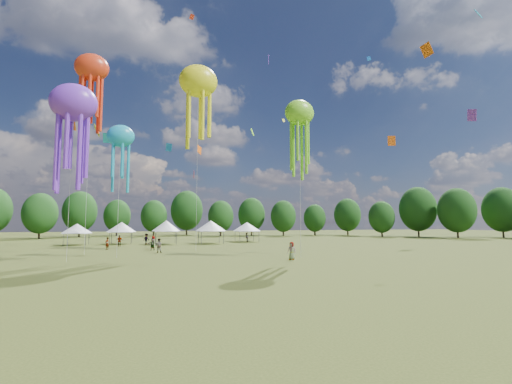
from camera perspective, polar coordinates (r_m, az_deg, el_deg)
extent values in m
plane|color=#384416|center=(11.89, 16.35, -23.37)|extent=(300.00, 300.00, 0.00)
imported|color=gray|center=(46.31, -15.38, -8.33)|extent=(0.95, 0.78, 1.80)
imported|color=gray|center=(55.36, -16.19, -7.75)|extent=(0.68, 0.93, 1.75)
imported|color=gray|center=(68.49, -1.52, -7.30)|extent=(0.74, 0.93, 1.88)
imported|color=gray|center=(64.78, -17.22, -7.23)|extent=(1.38, 1.29, 1.86)
imported|color=gray|center=(60.68, -21.12, -7.34)|extent=(1.09, 0.59, 1.77)
imported|color=gray|center=(51.24, -16.27, -8.05)|extent=(1.54, 0.53, 1.65)
imported|color=gray|center=(53.87, -22.82, -7.64)|extent=(0.69, 0.76, 1.75)
imported|color=gray|center=(37.00, 5.76, -9.38)|extent=(1.04, 1.02, 1.81)
cylinder|color=#47474C|center=(66.24, -28.59, -6.79)|extent=(0.08, 0.08, 1.88)
cylinder|color=#47474C|center=(69.51, -28.03, -6.70)|extent=(0.08, 0.08, 1.88)
cylinder|color=#47474C|center=(65.65, -25.71, -6.92)|extent=(0.08, 0.08, 1.88)
cylinder|color=#47474C|center=(68.95, -25.29, -6.82)|extent=(0.08, 0.08, 1.88)
cube|color=white|center=(67.53, -26.87, -5.97)|extent=(3.74, 3.74, 0.10)
cone|color=white|center=(67.51, -26.84, -5.24)|extent=(4.86, 4.86, 1.61)
cylinder|color=#47474C|center=(65.97, -22.47, -6.96)|extent=(0.08, 0.08, 2.02)
cylinder|color=#47474C|center=(69.41, -22.19, -6.85)|extent=(0.08, 0.08, 2.02)
cylinder|color=#47474C|center=(65.73, -19.45, -7.06)|extent=(0.08, 0.08, 2.02)
cylinder|color=#47474C|center=(69.18, -19.32, -6.95)|extent=(0.08, 0.08, 2.02)
cube|color=white|center=(67.52, -20.83, -6.06)|extent=(3.86, 3.86, 0.10)
cone|color=white|center=(67.50, -20.81, -5.28)|extent=(5.02, 5.02, 1.74)
cylinder|color=#47474C|center=(62.68, -15.78, -7.21)|extent=(0.08, 0.08, 2.18)
cylinder|color=#47474C|center=(66.10, -15.84, -7.08)|extent=(0.08, 0.08, 2.18)
cylinder|color=#47474C|center=(62.84, -12.64, -7.27)|extent=(0.08, 0.08, 2.18)
cylinder|color=#47474C|center=(66.25, -12.86, -7.14)|extent=(0.08, 0.08, 2.18)
cube|color=white|center=(64.41, -14.26, -6.16)|extent=(3.82, 3.82, 0.10)
cone|color=white|center=(64.39, -14.24, -5.29)|extent=(4.97, 4.97, 1.86)
cylinder|color=#47474C|center=(62.76, -8.77, -7.33)|extent=(0.08, 0.08, 2.17)
cylinder|color=#47474C|center=(66.61, -9.24, -7.18)|extent=(0.08, 0.08, 2.17)
cylinder|color=#47474C|center=(63.42, -5.25, -7.34)|extent=(0.08, 0.08, 2.17)
cylinder|color=#47474C|center=(67.24, -5.92, -7.20)|extent=(0.08, 0.08, 2.17)
cube|color=white|center=(64.94, -7.28, -6.27)|extent=(4.29, 4.29, 0.10)
cone|color=white|center=(64.92, -7.28, -5.40)|extent=(5.58, 5.58, 1.86)
cylinder|color=#47474C|center=(68.27, -2.63, -7.25)|extent=(0.08, 0.08, 2.01)
cylinder|color=#47474C|center=(72.00, -3.38, -7.13)|extent=(0.08, 0.08, 2.01)
cylinder|color=#47474C|center=(69.31, 0.48, -7.22)|extent=(0.08, 0.08, 2.01)
cylinder|color=#47474C|center=(72.99, -0.42, -7.11)|extent=(0.08, 0.08, 2.01)
cube|color=white|center=(70.58, -1.49, -6.32)|extent=(4.25, 4.25, 0.10)
cone|color=white|center=(70.57, -1.48, -5.58)|extent=(5.52, 5.52, 1.72)
ellipsoid|color=#8232E2|center=(41.02, -27.28, 12.66)|extent=(4.51, 3.16, 3.84)
cylinder|color=beige|center=(39.44, -27.73, 1.62)|extent=(0.03, 0.03, 15.80)
ellipsoid|color=#FFF41A|center=(51.69, -9.26, 17.17)|extent=(5.29, 3.70, 4.49)
cylinder|color=beige|center=(48.54, -9.45, 4.39)|extent=(0.03, 0.03, 23.18)
ellipsoid|color=#83E626|center=(40.92, 6.99, 12.52)|extent=(3.40, 2.38, 2.89)
cylinder|color=beige|center=(39.28, 7.12, 1.29)|extent=(0.03, 0.03, 16.04)
ellipsoid|color=red|center=(50.02, -24.89, 17.70)|extent=(3.96, 2.77, 3.37)
cylinder|color=beige|center=(46.94, -25.39, 4.79)|extent=(0.03, 0.03, 22.65)
ellipsoid|color=#17A1C7|center=(42.48, -20.94, 8.39)|extent=(2.96, 2.07, 2.51)
cylinder|color=beige|center=(41.49, -21.22, -0.62)|extent=(0.03, 0.03, 13.34)
cube|color=#FF5F0F|center=(74.85, -9.09, 6.72)|extent=(1.13, 1.61, 2.14)
cube|color=#FFF41A|center=(83.07, 4.44, 11.41)|extent=(0.87, 0.36, 0.95)
cube|color=#1A78ED|center=(60.93, -13.84, 6.99)|extent=(1.02, 0.86, 1.47)
cube|color=#17A1C7|center=(49.61, 32.15, 23.10)|extent=(1.40, 0.81, 1.38)
cube|color=red|center=(79.86, -10.28, 25.98)|extent=(1.05, 0.36, 1.23)
cube|color=#FF5F0F|center=(47.60, 25.76, 19.88)|extent=(0.89, 1.19, 1.60)
cube|color=#17A1C7|center=(72.89, -22.84, 8.00)|extent=(1.42, 0.93, 1.75)
cube|color=#8232E2|center=(77.13, 2.03, 20.52)|extent=(0.53, 1.37, 1.83)
cube|color=#FF5F0F|center=(75.75, 20.97, 7.70)|extent=(1.48, 0.58, 2.01)
cube|color=#83E626|center=(78.94, -0.57, 9.59)|extent=(1.24, 1.21, 1.87)
cube|color=#1A78ED|center=(59.60, 17.69, 19.78)|extent=(0.53, 0.50, 0.74)
cube|color=#DE416E|center=(64.45, -9.96, 2.82)|extent=(0.07, 1.36, 1.53)
cube|color=#8232E2|center=(55.53, 31.39, 10.51)|extent=(0.71, 1.64, 1.78)
cube|color=#FF5F0F|center=(44.07, -27.25, 9.47)|extent=(0.59, 1.02, 1.16)
cube|color=#FFF41A|center=(61.58, -24.23, 8.99)|extent=(1.08, 1.63, 1.95)
cylinder|color=#38281C|center=(97.67, -31.51, -5.52)|extent=(0.44, 0.44, 3.07)
ellipsoid|color=#1A4216|center=(97.66, -31.39, -2.94)|extent=(7.66, 7.66, 9.58)
cylinder|color=#38281C|center=(104.31, -26.56, -5.54)|extent=(0.44, 0.44, 3.43)
ellipsoid|color=#1A4216|center=(104.33, -26.45, -2.83)|extent=(8.58, 8.58, 10.73)
cylinder|color=#38281C|center=(108.82, -21.50, -5.80)|extent=(0.44, 0.44, 2.95)
ellipsoid|color=#1A4216|center=(108.81, -21.43, -3.57)|extent=(7.37, 7.37, 9.21)
cylinder|color=#38281C|center=(104.58, -16.14, -6.01)|extent=(0.44, 0.44, 2.89)
ellipsoid|color=#1A4216|center=(104.57, -16.08, -3.73)|extent=(7.23, 7.23, 9.04)
cylinder|color=#38281C|center=(109.55, -11.10, -5.80)|extent=(0.44, 0.44, 3.84)
ellipsoid|color=#1A4216|center=(109.59, -11.06, -2.92)|extent=(9.60, 9.60, 11.99)
cylinder|color=#38281C|center=(99.83, -5.71, -6.25)|extent=(0.44, 0.44, 2.84)
ellipsoid|color=#1A4216|center=(99.82, -5.69, -3.91)|extent=(7.11, 7.11, 8.89)
cylinder|color=#38281C|center=(104.65, -0.72, -6.12)|extent=(0.44, 0.44, 3.16)
ellipsoid|color=#1A4216|center=(104.65, -0.71, -3.64)|extent=(7.91, 7.91, 9.88)
cylinder|color=#38281C|center=(101.69, 4.42, -6.22)|extent=(0.44, 0.44, 2.88)
ellipsoid|color=#1A4216|center=(101.67, 4.41, -3.89)|extent=(7.21, 7.21, 9.01)
cylinder|color=#38281C|center=(107.83, 9.44, -6.16)|extent=(0.44, 0.44, 2.63)
ellipsoid|color=#1A4216|center=(107.81, 9.41, -4.16)|extent=(6.57, 6.57, 8.22)
cylinder|color=#38281C|center=(109.07, 14.53, -5.93)|extent=(0.44, 0.44, 3.13)
ellipsoid|color=#1A4216|center=(109.07, 14.48, -3.57)|extent=(7.81, 7.81, 9.77)
cylinder|color=#38281C|center=(100.90, 19.60, -6.01)|extent=(0.44, 0.44, 2.72)
ellipsoid|color=#1A4216|center=(100.89, 19.53, -3.80)|extent=(6.80, 6.80, 8.50)
cylinder|color=#38281C|center=(104.49, 24.67, -5.50)|extent=(0.44, 0.44, 3.81)
ellipsoid|color=#1A4216|center=(104.53, 24.57, -2.50)|extent=(9.52, 9.52, 11.90)
cylinder|color=#38281C|center=(100.41, 29.69, -5.44)|extent=(0.44, 0.44, 3.51)
ellipsoid|color=#1A4216|center=(100.43, 29.57, -2.56)|extent=(8.78, 8.78, 10.97)
cylinder|color=#38281C|center=(109.08, 34.94, -5.07)|extent=(0.44, 0.44, 3.64)
ellipsoid|color=#1A4216|center=(109.11, 34.80, -2.33)|extent=(9.10, 9.10, 11.37)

